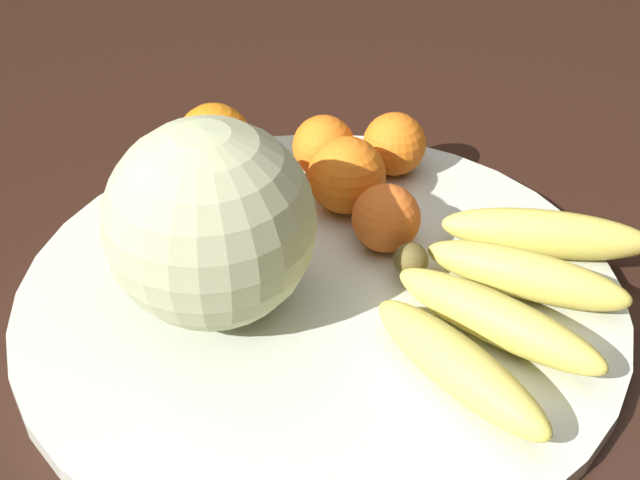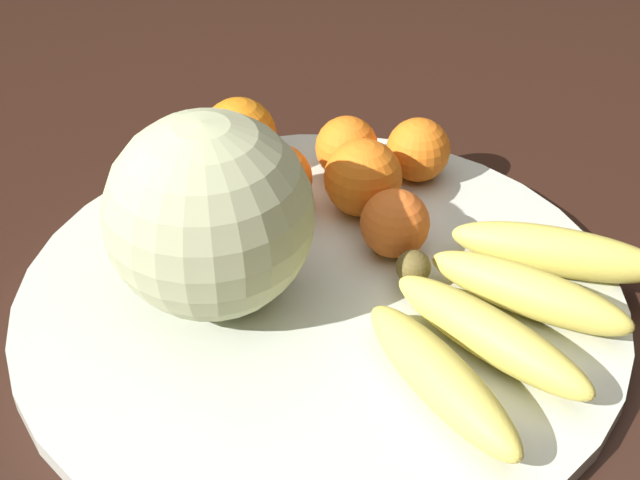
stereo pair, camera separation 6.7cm
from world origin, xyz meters
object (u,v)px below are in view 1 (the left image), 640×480
kitchen_table (325,320)px  orange_back_left (261,182)px  banana_bunch (508,293)px  orange_back_right (394,144)px  orange_front_left (347,175)px  orange_front_right (386,218)px  fruit_bowl (320,297)px  melon (210,223)px  orange_top_small (319,147)px  orange_mid_center (214,141)px

kitchen_table → orange_back_left: 0.14m
banana_bunch → orange_back_right: orange_back_right is taller
orange_front_left → orange_back_right: orange_front_left is taller
kitchen_table → orange_front_right: (-0.01, -0.05, 0.12)m
fruit_bowl → orange_front_left: bearing=-12.5°
fruit_bowl → banana_bunch: 0.15m
melon → orange_top_small: size_ratio=2.68×
kitchen_table → orange_back_right: bearing=-32.6°
orange_front_left → orange_mid_center: bearing=64.5°
fruit_bowl → orange_top_small: 0.17m
fruit_bowl → orange_back_left: orange_back_left is taller
kitchen_table → banana_bunch: (-0.10, -0.14, 0.12)m
orange_front_left → orange_mid_center: orange_mid_center is taller
orange_front_left → orange_front_right: size_ratio=1.19×
kitchen_table → orange_back_right: 0.17m
kitchen_table → orange_mid_center: bearing=44.9°
orange_front_right → orange_back_right: (0.11, -0.02, 0.00)m
orange_front_right → orange_mid_center: (0.11, 0.15, 0.01)m
orange_mid_center → orange_top_small: orange_mid_center is taller
melon → orange_top_small: 0.21m
melon → orange_front_left: size_ratio=2.29×
kitchen_table → orange_back_right: orange_back_right is taller
orange_back_right → orange_top_small: bearing=92.1°
melon → banana_bunch: size_ratio=0.60×
orange_back_left → orange_back_right: (0.06, -0.12, -0.00)m
fruit_bowl → orange_front_left: size_ratio=7.04×
orange_front_right → orange_top_small: same height
kitchen_table → orange_front_right: orange_front_right is taller
melon → orange_front_left: 0.17m
orange_back_left → orange_top_small: 0.08m
orange_back_left → orange_front_left: bearing=-86.2°
orange_front_left → orange_top_small: bearing=22.2°
banana_bunch → orange_back_right: bearing=141.1°
kitchen_table → orange_top_small: bearing=2.2°
kitchen_table → banana_bunch: 0.20m
kitchen_table → orange_top_small: 0.16m
orange_front_left → orange_mid_center: 0.13m
banana_bunch → orange_mid_center: (0.20, 0.23, 0.02)m
kitchen_table → orange_mid_center: (0.10, 0.10, 0.13)m
orange_front_left → orange_mid_center: (0.06, 0.12, 0.00)m
banana_bunch → orange_back_left: size_ratio=4.23×
kitchen_table → orange_back_left: size_ratio=26.67×
fruit_bowl → orange_front_left: 0.12m
orange_front_right → orange_mid_center: orange_mid_center is taller
orange_front_right → orange_back_right: 0.12m
banana_bunch → orange_front_left: bearing=161.4°
kitchen_table → fruit_bowl: (-0.07, 0.01, 0.09)m
orange_front_left → orange_back_right: size_ratio=1.16×
melon → orange_front_left: melon is taller
orange_front_left → orange_back_left: size_ratio=1.11×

